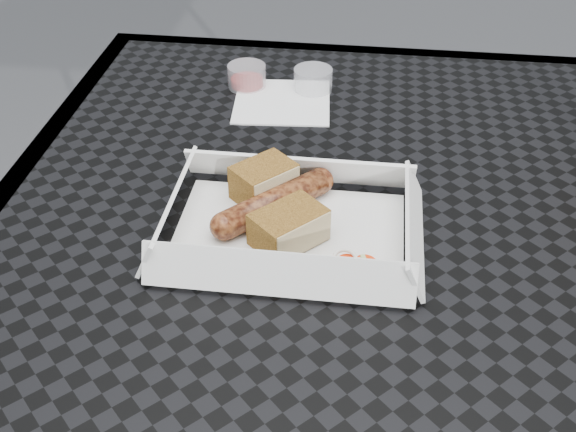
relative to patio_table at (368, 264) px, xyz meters
name	(u,v)px	position (x,y,z in m)	size (l,w,h in m)	color
patio_table	(368,264)	(0.00, 0.00, 0.00)	(0.80, 0.80, 0.74)	black
food_tray	(289,233)	(-0.08, -0.05, 0.08)	(0.22, 0.15, 0.00)	white
bratwurst	(274,203)	(-0.10, -0.03, 0.09)	(0.11, 0.12, 0.03)	brown
bread_near	(264,181)	(-0.11, 0.00, 0.10)	(0.06, 0.04, 0.04)	brown
bread_far	(289,227)	(-0.08, -0.07, 0.10)	(0.07, 0.04, 0.03)	brown
veg_garnish	(353,268)	(-0.02, -0.10, 0.08)	(0.03, 0.03, 0.00)	red
napkin	(282,102)	(-0.12, 0.21, 0.08)	(0.12, 0.12, 0.00)	white
condiment_cup_sauce	(247,76)	(-0.17, 0.25, 0.09)	(0.05, 0.05, 0.03)	maroon
condiment_cup_empty	(313,80)	(-0.09, 0.25, 0.09)	(0.05, 0.05, 0.03)	silver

